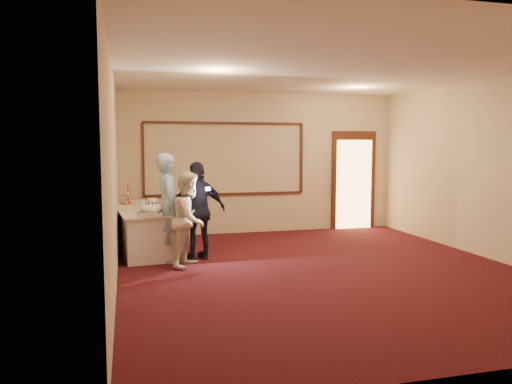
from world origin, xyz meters
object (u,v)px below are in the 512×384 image
(buffet_table, at_px, (142,231))
(woman, at_px, (190,219))
(guest, at_px, (199,211))
(cupcake_stand, at_px, (128,196))
(tart, at_px, (150,210))
(plate_stack_a, at_px, (140,205))
(pavlova_tray, at_px, (152,210))
(plate_stack_b, at_px, (153,202))
(man, at_px, (168,207))

(buffet_table, xyz_separation_m, woman, (0.69, -1.21, 0.35))
(guest, bearing_deg, cupcake_stand, -70.92)
(cupcake_stand, height_order, tart, cupcake_stand)
(plate_stack_a, height_order, tart, plate_stack_a)
(pavlova_tray, relative_size, cupcake_stand, 1.37)
(plate_stack_a, height_order, plate_stack_b, plate_stack_a)
(man, xyz_separation_m, guest, (0.49, -0.03, -0.07))
(plate_stack_b, distance_m, guest, 1.35)
(plate_stack_b, relative_size, tart, 0.66)
(man, height_order, woman, man)
(buffet_table, xyz_separation_m, pavlova_tray, (0.13, -0.85, 0.47))
(pavlova_tray, xyz_separation_m, plate_stack_b, (0.08, 1.21, -0.01))
(buffet_table, height_order, woman, woman)
(pavlova_tray, height_order, cupcake_stand, cupcake_stand)
(guest, bearing_deg, plate_stack_a, -55.99)
(cupcake_stand, relative_size, tart, 1.65)
(guest, bearing_deg, plate_stack_b, -75.18)
(man, bearing_deg, buffet_table, 25.25)
(plate_stack_a, relative_size, guest, 0.12)
(woman, bearing_deg, cupcake_stand, 55.06)
(cupcake_stand, height_order, plate_stack_b, cupcake_stand)
(plate_stack_b, xyz_separation_m, woman, (0.48, -1.57, -0.10))
(guest, bearing_deg, man, -19.05)
(woman, bearing_deg, plate_stack_b, 47.75)
(cupcake_stand, bearing_deg, man, -68.59)
(plate_stack_b, bearing_deg, buffet_table, -119.64)
(pavlova_tray, relative_size, plate_stack_a, 3.06)
(tart, height_order, man, man)
(plate_stack_b, xyz_separation_m, man, (0.19, -1.13, 0.04))
(buffet_table, xyz_separation_m, plate_stack_b, (0.20, 0.36, 0.46))
(buffet_table, relative_size, plate_stack_b, 12.75)
(cupcake_stand, xyz_separation_m, woman, (0.92, -2.02, -0.18))
(man, relative_size, woman, 1.19)
(pavlova_tray, xyz_separation_m, plate_stack_a, (-0.16, 0.83, -0.00))
(cupcake_stand, bearing_deg, tart, -72.55)
(cupcake_stand, bearing_deg, woman, -65.58)
(plate_stack_a, relative_size, plate_stack_b, 1.11)
(cupcake_stand, xyz_separation_m, plate_stack_b, (0.43, -0.45, -0.08))
(plate_stack_b, relative_size, man, 0.10)
(plate_stack_a, bearing_deg, guest, -40.39)
(pavlova_tray, bearing_deg, man, 17.21)
(pavlova_tray, relative_size, guest, 0.36)
(plate_stack_b, distance_m, tart, 0.68)
(pavlova_tray, distance_m, tart, 0.54)
(pavlova_tray, distance_m, plate_stack_b, 1.22)
(tart, xyz_separation_m, guest, (0.76, -0.49, 0.02))
(cupcake_stand, xyz_separation_m, tart, (0.35, -1.13, -0.13))
(man, bearing_deg, guest, -95.11)
(plate_stack_a, distance_m, man, 0.86)
(cupcake_stand, bearing_deg, buffet_table, -74.23)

